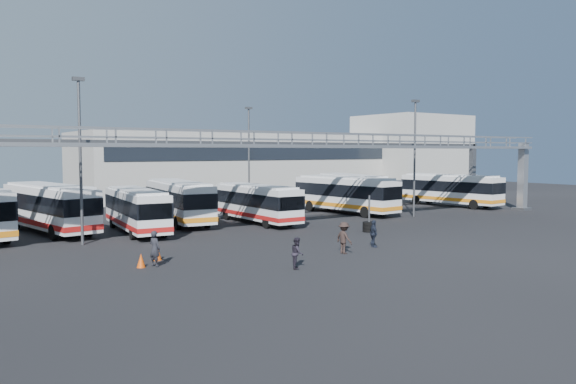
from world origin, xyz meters
TOP-DOWN VIEW (x-y plane):
  - ground at (0.00, 0.00)m, footprint 140.00×140.00m
  - gantry at (0.00, 5.87)m, footprint 51.40×5.15m
  - warehouse at (12.00, 38.00)m, footprint 42.00×14.00m
  - building_right at (38.00, 32.00)m, footprint 14.00×12.00m
  - light_pole_left at (-16.00, 8.00)m, footprint 0.70×0.35m
  - light_pole_mid at (12.00, 7.00)m, footprint 0.70×0.35m
  - light_pole_back at (4.00, 22.00)m, footprint 0.70×0.35m
  - bus_1 at (-16.56, 14.58)m, footprint 4.47×11.56m
  - bus_2 at (-11.46, 11.27)m, footprint 3.34×10.32m
  - bus_3 at (-6.94, 14.37)m, footprint 3.89×11.35m
  - bus_4 at (-1.69, 11.02)m, footprint 2.43×10.12m
  - bus_6 at (8.71, 12.41)m, footprint 3.64×11.42m
  - bus_7 at (12.90, 16.42)m, footprint 4.65×11.41m
  - bus_9 at (22.28, 11.53)m, footprint 3.66×11.15m
  - pedestrian_a at (-14.69, -0.75)m, footprint 0.64×0.77m
  - pedestrian_b at (-9.08, -5.13)m, footprint 0.91×0.95m
  - pedestrian_c at (-4.59, -3.33)m, footprint 0.71×1.18m
  - pedestrian_d at (-1.78, -2.72)m, footprint 0.71×1.04m
  - cone_left at (-15.35, -0.60)m, footprint 0.53×0.53m
  - cone_right at (-14.01, 0.75)m, footprint 0.59×0.59m
  - tire_stack at (2.37, 2.23)m, footprint 0.91×0.91m

SIDE VIEW (x-z plane):
  - ground at x=0.00m, z-range 0.00..0.00m
  - cone_left at x=-15.35m, z-range 0.00..0.69m
  - cone_right at x=-14.01m, z-range 0.00..0.80m
  - tire_stack at x=2.37m, z-range -0.87..1.75m
  - pedestrian_b at x=-9.08m, z-range 0.00..1.54m
  - pedestrian_d at x=-1.78m, z-range 0.00..1.64m
  - pedestrian_c at x=-4.59m, z-range 0.00..1.79m
  - pedestrian_a at x=-14.69m, z-range 0.00..1.80m
  - bus_4 at x=-1.69m, z-range 0.16..3.23m
  - bus_2 at x=-11.46m, z-range 0.16..3.24m
  - bus_9 at x=22.28m, z-range 0.18..3.50m
  - bus_3 at x=-6.94m, z-range 0.18..3.56m
  - bus_7 at x=12.90m, z-range 0.18..3.56m
  - bus_6 at x=8.71m, z-range 0.18..3.59m
  - bus_1 at x=-16.56m, z-range 0.18..3.61m
  - warehouse at x=12.00m, z-range 0.00..8.00m
  - building_right at x=38.00m, z-range 0.00..11.00m
  - gantry at x=0.00m, z-range 1.96..9.06m
  - light_pole_left at x=-16.00m, z-range 0.62..10.83m
  - light_pole_mid at x=12.00m, z-range 0.62..10.83m
  - light_pole_back at x=4.00m, z-range 0.62..10.83m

